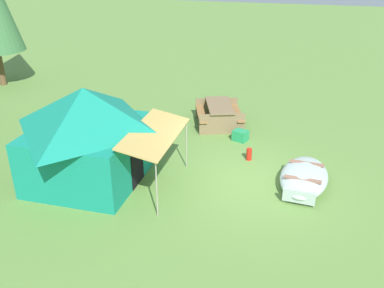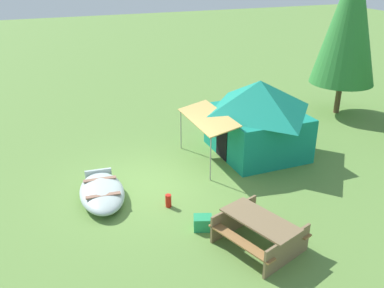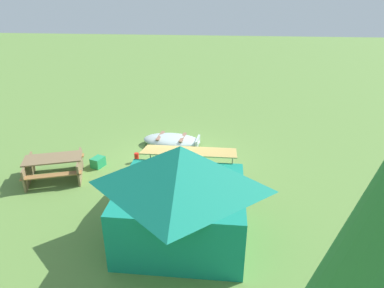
{
  "view_description": "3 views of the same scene",
  "coord_description": "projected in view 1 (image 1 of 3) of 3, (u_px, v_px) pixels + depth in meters",
  "views": [
    {
      "loc": [
        -9.72,
        -1.18,
        5.7
      ],
      "look_at": [
        0.24,
        1.54,
        0.84
      ],
      "focal_mm": 39.26,
      "sensor_mm": 36.0,
      "label": 1
    },
    {
      "loc": [
        10.56,
        -2.88,
        6.21
      ],
      "look_at": [
        -0.67,
        1.6,
        0.77
      ],
      "focal_mm": 38.99,
      "sensor_mm": 36.0,
      "label": 2
    },
    {
      "loc": [
        -1.8,
        10.86,
        5.68
      ],
      "look_at": [
        -0.73,
        0.74,
        1.11
      ],
      "focal_mm": 31.71,
      "sensor_mm": 36.0,
      "label": 3
    }
  ],
  "objects": [
    {
      "name": "fuel_can",
      "position": [
        249.0,
        154.0,
        12.33
      ],
      "size": [
        0.23,
        0.23,
        0.36
      ],
      "primitive_type": "cylinder",
      "rotation": [
        0.0,
        0.0,
        2.2
      ],
      "color": "red",
      "rests_on": "ground_plane"
    },
    {
      "name": "beached_rowboat",
      "position": [
        304.0,
        177.0,
        11.02
      ],
      "size": [
        2.41,
        1.41,
        0.44
      ],
      "color": "#A8B8B4",
      "rests_on": "ground_plane"
    },
    {
      "name": "canvas_cabin_tent",
      "position": [
        88.0,
        133.0,
        10.88
      ],
      "size": [
        3.22,
        3.83,
        2.55
      ],
      "color": "#14846C",
      "rests_on": "ground_plane"
    },
    {
      "name": "ground_plane",
      "position": [
        245.0,
        183.0,
        11.19
      ],
      "size": [
        80.0,
        80.0,
        0.0
      ],
      "primitive_type": "plane",
      "color": "#5F863D"
    },
    {
      "name": "cooler_box",
      "position": [
        240.0,
        136.0,
        13.56
      ],
      "size": [
        0.49,
        0.55,
        0.35
      ],
      "primitive_type": "cube",
      "rotation": [
        0.0,
        0.0,
        1.22
      ],
      "color": "#239257",
      "rests_on": "ground_plane"
    },
    {
      "name": "picnic_table",
      "position": [
        219.0,
        112.0,
        14.63
      ],
      "size": [
        2.21,
        2.03,
        0.76
      ],
      "color": "olive",
      "rests_on": "ground_plane"
    }
  ]
}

